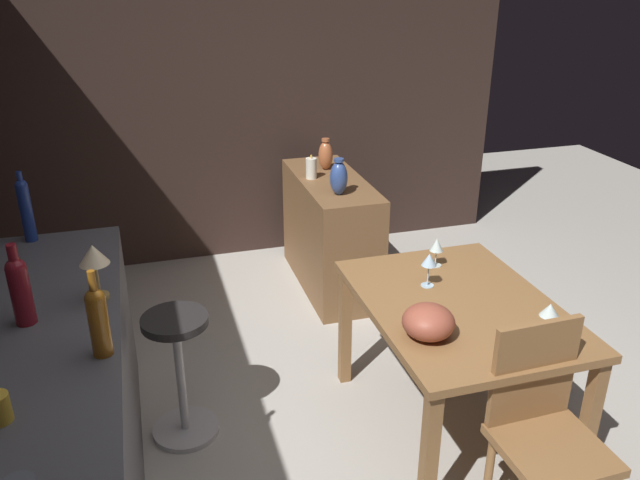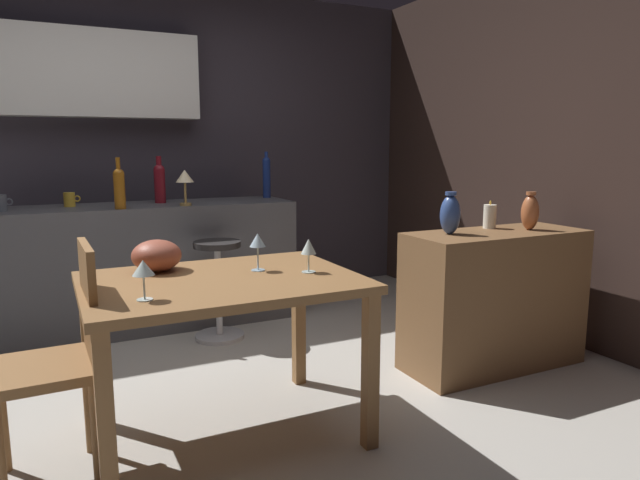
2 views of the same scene
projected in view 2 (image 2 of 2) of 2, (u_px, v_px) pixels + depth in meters
The scene contains 20 objects.
ground_plane at pixel (193, 403), 2.92m from camera, with size 9.00×9.00×0.00m, color #B7B2A8.
wall_kitchen_back at pixel (117, 134), 4.50m from camera, with size 5.20×0.33×2.60m.
wall_side_right at pixel (528, 148), 4.08m from camera, with size 0.10×4.40×2.60m, color #33231E.
dining_table at pixel (222, 299), 2.50m from camera, with size 1.18×0.87×0.74m.
kitchen_counter at pixel (149, 265), 4.14m from camera, with size 2.10×0.60×0.90m, color #4C4C51.
sideboard_cabinet at pixel (494, 299), 3.37m from camera, with size 1.10×0.44×0.82m, color brown.
chair_near_window at pixel (62, 354), 2.19m from camera, with size 0.41×0.41×0.94m.
bar_stool at pixel (218, 287), 3.85m from camera, with size 0.34×0.34×0.68m.
wine_glass_left at pixel (143, 269), 2.11m from camera, with size 0.08×0.08×0.15m.
wine_glass_right at pixel (309, 248), 2.58m from camera, with size 0.07×0.07×0.16m.
wine_glass_center at pixel (258, 242), 2.61m from camera, with size 0.08×0.08×0.18m.
fruit_bowl at pixel (157, 255), 2.62m from camera, with size 0.23×0.23×0.15m, color #9E4C38.
wine_bottle_amber at pixel (119, 187), 3.74m from camera, with size 0.07×0.07×0.34m.
wine_bottle_cobalt at pixel (267, 175), 4.58m from camera, with size 0.06×0.06×0.37m.
wine_bottle_ruby at pixel (160, 181), 4.14m from camera, with size 0.08×0.08×0.34m.
cup_mustard at pixel (70, 200), 3.90m from camera, with size 0.11×0.07×0.10m.
counter_lamp at pixel (185, 179), 3.94m from camera, with size 0.13×0.13×0.25m.
pillar_candle_tall at pixel (490, 216), 3.43m from camera, with size 0.08×0.08×0.17m.
vase_ceramic_blue at pixel (450, 214), 3.19m from camera, with size 0.12×0.12×0.24m.
vase_copper at pixel (530, 212), 3.36m from camera, with size 0.10×0.10×0.23m.
Camera 2 is at (-0.61, -2.75, 1.31)m, focal length 31.69 mm.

